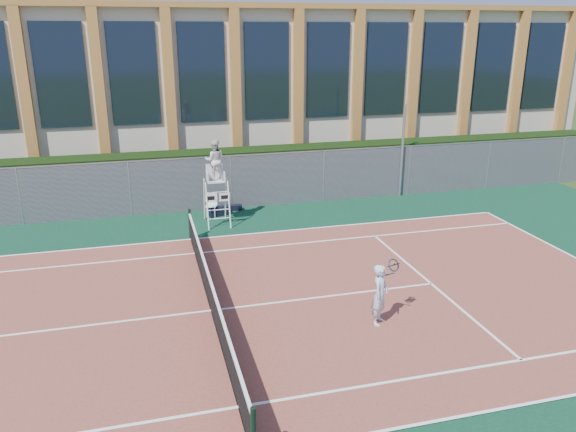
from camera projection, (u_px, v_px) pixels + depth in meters
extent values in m
plane|color=#233814|center=(212.00, 311.00, 14.77)|extent=(120.00, 120.00, 0.00)
cube|color=#0B311E|center=(207.00, 295.00, 15.68)|extent=(36.00, 20.00, 0.01)
cube|color=maroon|center=(212.00, 311.00, 14.76)|extent=(23.77, 10.97, 0.02)
cylinder|color=black|center=(190.00, 224.00, 19.73)|extent=(0.10, 0.10, 1.10)
cube|color=black|center=(211.00, 296.00, 14.62)|extent=(0.03, 11.00, 0.86)
cube|color=white|center=(210.00, 280.00, 14.48)|extent=(0.06, 11.20, 0.07)
cube|color=black|center=(179.00, 179.00, 23.59)|extent=(40.00, 1.40, 2.20)
cube|color=beige|center=(164.00, 90.00, 30.02)|extent=(44.00, 10.00, 8.00)
cube|color=#A76C30|center=(159.00, 8.00, 28.73)|extent=(45.00, 10.60, 0.25)
cylinder|color=#9EA0A5|center=(402.00, 151.00, 24.43)|extent=(0.12, 0.12, 4.06)
cylinder|color=white|center=(207.00, 207.00, 20.68)|extent=(0.05, 0.49, 1.78)
cylinder|color=white|center=(229.00, 205.00, 20.88)|extent=(0.05, 0.49, 1.78)
cylinder|color=white|center=(204.00, 200.00, 21.52)|extent=(0.05, 0.49, 1.78)
cylinder|color=white|center=(226.00, 198.00, 21.72)|extent=(0.05, 0.49, 1.78)
cube|color=white|center=(216.00, 181.00, 20.93)|extent=(0.64, 0.55, 0.06)
cube|color=white|center=(214.00, 171.00, 21.07)|extent=(0.64, 0.05, 0.55)
cube|color=white|center=(211.00, 198.00, 20.71)|extent=(0.40, 0.03, 0.31)
cube|color=white|center=(225.00, 197.00, 20.83)|extent=(0.40, 0.03, 0.31)
imported|color=silver|center=(215.00, 160.00, 20.73)|extent=(0.79, 0.64, 1.50)
cube|color=silver|center=(211.00, 206.00, 22.16)|extent=(0.53, 0.53, 0.04)
cube|color=silver|center=(212.00, 199.00, 22.26)|extent=(0.41, 0.18, 0.45)
cylinder|color=silver|center=(206.00, 212.00, 22.08)|extent=(0.03, 0.03, 0.42)
cylinder|color=silver|center=(215.00, 213.00, 22.05)|extent=(0.03, 0.03, 0.42)
cylinder|color=silver|center=(208.00, 210.00, 22.40)|extent=(0.03, 0.03, 0.42)
cylinder|color=silver|center=(217.00, 210.00, 22.37)|extent=(0.03, 0.03, 0.42)
cube|color=black|center=(219.00, 211.00, 22.34)|extent=(0.85, 0.53, 0.34)
cube|color=black|center=(235.00, 208.00, 22.99)|extent=(0.59, 0.27, 0.23)
imported|color=silver|center=(380.00, 295.00, 13.89)|extent=(0.66, 0.68, 1.57)
torus|color=#112541|center=(394.00, 265.00, 13.98)|extent=(0.38, 0.30, 0.30)
sphere|color=#CCE533|center=(394.00, 264.00, 14.18)|extent=(0.07, 0.07, 0.07)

